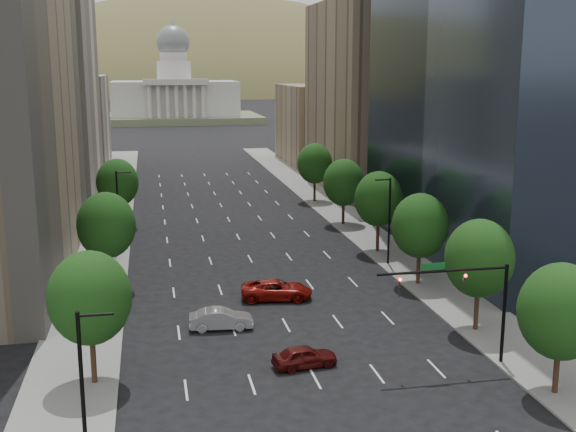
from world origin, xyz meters
TOP-DOWN VIEW (x-y plane):
  - sidewalk_left at (-15.50, 60.00)m, footprint 6.00×200.00m
  - sidewalk_right at (15.50, 60.00)m, footprint 6.00×200.00m
  - midrise_cream_left at (-25.00, 103.00)m, footprint 14.00×30.00m
  - filler_left at (-25.00, 136.00)m, footprint 14.00×26.00m
  - parking_tan_right at (25.00, 100.00)m, footprint 14.00×30.00m
  - filler_right at (25.00, 133.00)m, footprint 14.00×26.00m
  - tree_right_0 at (14.00, 25.00)m, footprint 5.20×5.20m
  - tree_right_1 at (14.00, 36.00)m, footprint 5.20×5.20m
  - tree_right_2 at (14.00, 48.00)m, footprint 5.20×5.20m
  - tree_right_3 at (14.00, 60.00)m, footprint 5.20×5.20m
  - tree_right_4 at (14.00, 74.00)m, footprint 5.20×5.20m
  - tree_right_5 at (14.00, 90.00)m, footprint 5.20×5.20m
  - tree_left_0 at (-14.00, 32.00)m, footprint 5.20×5.20m
  - tree_left_1 at (-14.00, 52.00)m, footprint 5.20×5.20m
  - tree_left_2 at (-14.00, 78.00)m, footprint 5.20×5.20m
  - streetlight_rn at (13.44, 55.00)m, footprint 1.70×0.20m
  - streetlight_ls at (-13.44, 20.00)m, footprint 1.70×0.20m
  - streetlight_ln at (-13.44, 65.00)m, footprint 1.70×0.20m
  - traffic_signal at (10.53, 30.00)m, footprint 9.12×0.40m
  - capitol at (0.00, 249.71)m, footprint 60.00×40.00m
  - foothills at (34.67, 599.39)m, footprint 720.00×413.00m
  - car_maroon at (-0.28, 32.00)m, footprint 4.60×2.36m
  - car_silver at (-5.08, 40.17)m, footprint 4.99×1.99m
  - car_red_far at (0.40, 46.39)m, footprint 6.47×3.61m

SIDE VIEW (x-z plane):
  - foothills at x=34.67m, z-range -169.28..93.72m
  - sidewalk_left at x=-15.50m, z-range 0.00..0.15m
  - sidewalk_right at x=15.50m, z-range 0.00..0.15m
  - car_maroon at x=-0.28m, z-range 0.00..1.50m
  - car_silver at x=-5.08m, z-range 0.00..1.62m
  - car_red_far at x=0.40m, z-range 0.00..1.71m
  - streetlight_rn at x=13.44m, z-range 0.34..9.34m
  - streetlight_ls at x=-13.44m, z-range 0.34..9.34m
  - streetlight_ln at x=-13.44m, z-range 0.34..9.34m
  - traffic_signal at x=10.53m, z-range 1.49..8.86m
  - tree_right_0 at x=14.00m, z-range 1.19..9.58m
  - tree_right_4 at x=14.00m, z-range 1.23..9.69m
  - tree_right_2 at x=14.00m, z-range 1.30..9.91m
  - tree_left_2 at x=-14.00m, z-range 1.34..10.02m
  - tree_right_1 at x=14.00m, z-range 1.37..10.12m
  - tree_right_5 at x=14.00m, z-range 1.37..10.12m
  - tree_left_0 at x=-14.00m, z-range 1.37..10.12m
  - tree_right_3 at x=14.00m, z-range 1.44..10.34m
  - tree_left_1 at x=-14.00m, z-range 1.48..10.45m
  - filler_right at x=25.00m, z-range 0.00..16.00m
  - capitol at x=0.00m, z-range -9.02..26.18m
  - filler_left at x=-25.00m, z-range 0.00..18.00m
  - parking_tan_right at x=25.00m, z-range 0.00..30.00m
  - midrise_cream_left at x=-25.00m, z-range 0.00..35.00m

